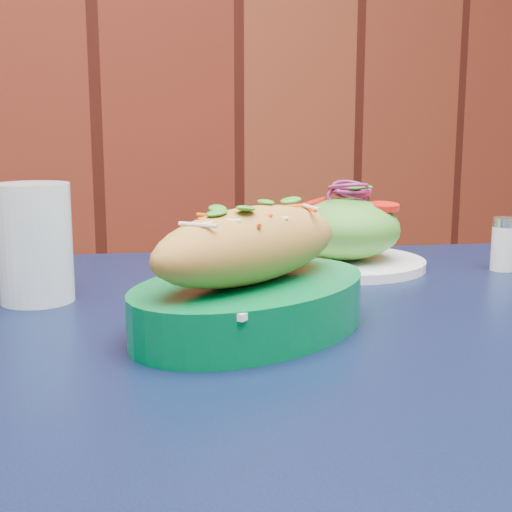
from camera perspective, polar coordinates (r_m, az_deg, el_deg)
name	(u,v)px	position (r m, az deg, el deg)	size (l,w,h in m)	color
cafe_table	(312,402)	(0.75, 4.49, -11.54)	(1.01, 1.01, 0.75)	black
banh_mi_basket	(251,278)	(0.67, -0.37, -1.80)	(0.32, 0.28, 0.13)	#00612E
salad_plate	(344,235)	(0.97, 7.08, 1.68)	(0.22, 0.22, 0.12)	white
water_glass	(35,243)	(0.81, -17.28, 0.99)	(0.08, 0.08, 0.13)	silver
salt_shaker	(504,244)	(1.00, 19.20, 0.91)	(0.03, 0.03, 0.07)	white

